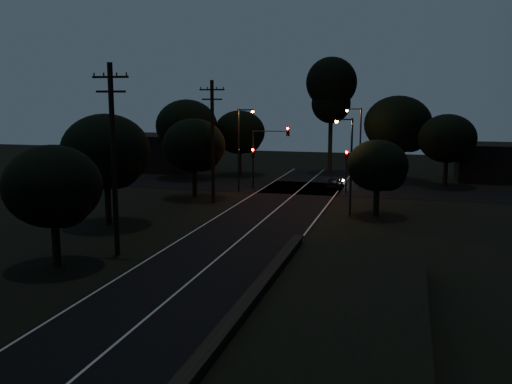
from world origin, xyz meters
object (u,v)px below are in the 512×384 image
Objects in this scene: tall_pine at (331,90)px; streetlight_b at (358,142)px; car at (335,183)px; streetlight_a at (240,144)px; signal_mast at (270,146)px; utility_pole_mid at (114,157)px; utility_pole_far at (213,140)px; signal_left at (253,161)px; signal_right at (346,164)px; streetlight_c at (349,159)px.

streetlight_b is at bearing -68.62° from tall_pine.
streetlight_a is at bearing 30.17° from car.
tall_pine is 2.21× the size of signal_mast.
streetlight_a is (0.69, 23.00, -1.10)m from utility_pole_mid.
signal_mast is at bearing 24.59° from car.
signal_mast reaches higher than car.
signal_left is (1.40, 7.99, -2.65)m from utility_pole_far.
streetlight_b is at bearing 25.99° from signal_mast.
signal_right is 0.51× the size of streetlight_b.
signal_right is 10.18m from streetlight_c.
utility_pole_mid reaches higher than signal_mast.
utility_pole_mid is 1.76× the size of signal_mast.
streetlight_b reaches higher than signal_right.
utility_pole_mid is 29.45m from car.
utility_pole_mid is at bearing -99.93° from tall_pine.
signal_left is 10.84m from streetlight_b.
signal_left is 9.20m from signal_right.
utility_pole_far is 2.56× the size of signal_left.
utility_pole_far is at bearing -133.30° from streetlight_b.
streetlight_b is at bearing 68.70° from utility_pole_mid.
utility_pole_far is 1.31× the size of streetlight_a.
streetlight_a is (0.69, 6.00, -0.85)m from utility_pole_far.
car is at bearing 71.50° from utility_pole_mid.
streetlight_b is (11.31, 29.00, -1.10)m from utility_pole_mid.
streetlight_c is (0.52, -14.00, -0.29)m from streetlight_b.
signal_right is at bearing 11.34° from streetlight_a.
signal_mast is at bearing 179.97° from signal_right.
tall_pine is at bearing -77.72° from car.
streetlight_a is at bearing 88.27° from utility_pole_mid.
streetlight_c reaches higher than signal_mast.
utility_pole_far is at bearing 170.40° from streetlight_c.
streetlight_b reaches higher than car.
streetlight_c is at bearing -9.60° from utility_pole_far.
streetlight_a reaches higher than signal_right.
car is at bearing 101.88° from streetlight_c.
utility_pole_mid reaches higher than streetlight_a.
utility_pole_mid is 27.30m from signal_right.
streetlight_a is (-9.91, -1.99, 1.80)m from signal_right.
tall_pine is at bearing 100.93° from streetlight_c.
signal_left is 2.77m from streetlight_a.
signal_mast is at bearing 0.13° from signal_left.
streetlight_b is 2.27× the size of car.
utility_pole_mid is 3.12× the size of car.
signal_mast is 9.15m from streetlight_b.
car is (-2.11, -1.50, -4.03)m from streetlight_b.
tall_pine reaches higher than signal_right.
signal_right is at bearing -76.51° from tall_pine.
tall_pine is at bearing 73.07° from utility_pole_far.
utility_pole_far is 14.79m from car.
utility_pole_mid is 40.83m from tall_pine.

